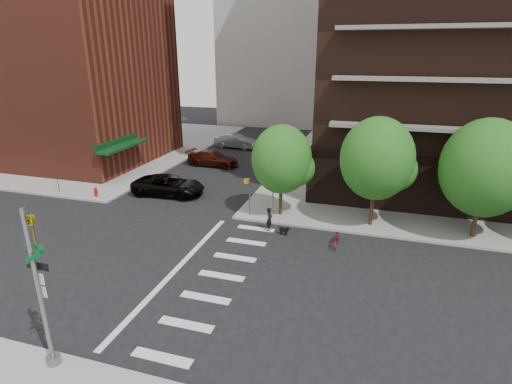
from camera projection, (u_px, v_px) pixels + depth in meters
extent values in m
plane|color=black|center=(169.00, 267.00, 21.06)|extent=(120.00, 120.00, 0.00)
cube|color=gray|center=(494.00, 175.00, 36.60)|extent=(39.00, 33.00, 0.15)
cube|color=gray|center=(84.00, 144.00, 48.97)|extent=(31.00, 33.00, 0.15)
cube|color=silver|center=(162.00, 358.00, 14.82)|extent=(2.40, 0.50, 0.01)
cube|color=silver|center=(186.00, 324.00, 16.62)|extent=(2.40, 0.50, 0.01)
cube|color=silver|center=(206.00, 298.00, 18.43)|extent=(2.40, 0.50, 0.01)
cube|color=silver|center=(222.00, 276.00, 20.23)|extent=(2.40, 0.50, 0.01)
cube|color=silver|center=(235.00, 257.00, 22.04)|extent=(2.40, 0.50, 0.01)
cube|color=silver|center=(246.00, 242.00, 23.84)|extent=(2.40, 0.50, 0.01)
cube|color=silver|center=(256.00, 229.00, 25.65)|extent=(2.40, 0.50, 0.01)
cube|color=silver|center=(177.00, 268.00, 20.92)|extent=(0.30, 13.00, 0.01)
cube|color=black|center=(467.00, 150.00, 37.05)|extent=(25.50, 25.50, 4.00)
cube|color=maroon|center=(53.00, 58.00, 39.98)|extent=(20.00, 15.00, 20.00)
cube|color=#0C3814|center=(123.00, 146.00, 34.92)|extent=(1.40, 6.00, 0.20)
cylinder|color=#301E11|center=(281.00, 198.00, 27.20)|extent=(0.24, 0.24, 2.30)
sphere|color=#235B19|center=(282.00, 159.00, 26.28)|extent=(4.00, 4.00, 4.00)
cylinder|color=#301E11|center=(372.00, 206.00, 25.50)|extent=(0.24, 0.24, 2.60)
sphere|color=#235B19|center=(377.00, 159.00, 24.47)|extent=(4.50, 4.50, 4.50)
cylinder|color=#301E11|center=(475.00, 219.00, 23.90)|extent=(0.24, 0.24, 2.30)
sphere|color=#235B19|center=(485.00, 168.00, 22.85)|extent=(5.00, 5.00, 5.00)
cylinder|color=slate|center=(39.00, 291.00, 13.38)|extent=(0.16, 0.16, 6.00)
cylinder|color=slate|center=(54.00, 359.00, 14.33)|extent=(0.50, 0.50, 0.30)
imported|color=gold|center=(32.00, 230.00, 12.55)|extent=(0.16, 0.20, 1.00)
cube|color=#0A5926|center=(34.00, 247.00, 12.99)|extent=(0.75, 0.02, 0.18)
cube|color=#0A5926|center=(35.00, 256.00, 12.89)|extent=(0.02, 0.75, 0.18)
cube|color=black|center=(37.00, 266.00, 13.19)|extent=(0.90, 0.02, 0.28)
cube|color=silver|center=(40.00, 279.00, 13.36)|extent=(0.32, 0.02, 0.42)
cube|color=silver|center=(43.00, 292.00, 13.52)|extent=(0.32, 0.02, 0.42)
cylinder|color=slate|center=(250.00, 197.00, 27.06)|extent=(0.10, 0.10, 2.60)
cube|color=gold|center=(247.00, 181.00, 26.75)|extent=(0.32, 0.25, 0.32)
cylinder|color=slate|center=(273.00, 199.00, 27.17)|extent=(0.08, 0.08, 2.20)
cube|color=gold|center=(272.00, 187.00, 26.74)|extent=(0.64, 0.02, 0.64)
cylinder|color=#A50C0C|center=(96.00, 193.00, 30.83)|extent=(0.22, 0.22, 0.60)
sphere|color=#A50C0C|center=(95.00, 189.00, 30.73)|extent=(0.24, 0.24, 0.24)
cylinder|color=black|center=(58.00, 185.00, 31.71)|extent=(0.05, 0.05, 1.10)
cube|color=black|center=(57.00, 178.00, 31.49)|extent=(0.10, 0.08, 0.22)
imported|color=black|center=(168.00, 185.00, 31.48)|extent=(2.94, 5.81, 1.58)
imported|color=#40140A|center=(213.00, 158.00, 39.59)|extent=(2.36, 5.25, 1.49)
imported|color=gray|center=(236.00, 141.00, 46.92)|extent=(2.09, 5.08, 1.64)
imported|color=maroon|center=(337.00, 238.00, 23.25)|extent=(0.64, 1.82, 0.95)
imported|color=black|center=(269.00, 219.00, 25.14)|extent=(0.56, 0.37, 1.55)
cube|color=black|center=(284.00, 230.00, 24.70)|extent=(0.56, 0.31, 0.21)
cube|color=black|center=(288.00, 229.00, 24.51)|extent=(0.18, 0.16, 0.15)
cylinder|color=black|center=(286.00, 233.00, 24.77)|extent=(0.05, 0.05, 0.23)
cylinder|color=black|center=(281.00, 233.00, 24.77)|extent=(0.05, 0.05, 0.23)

